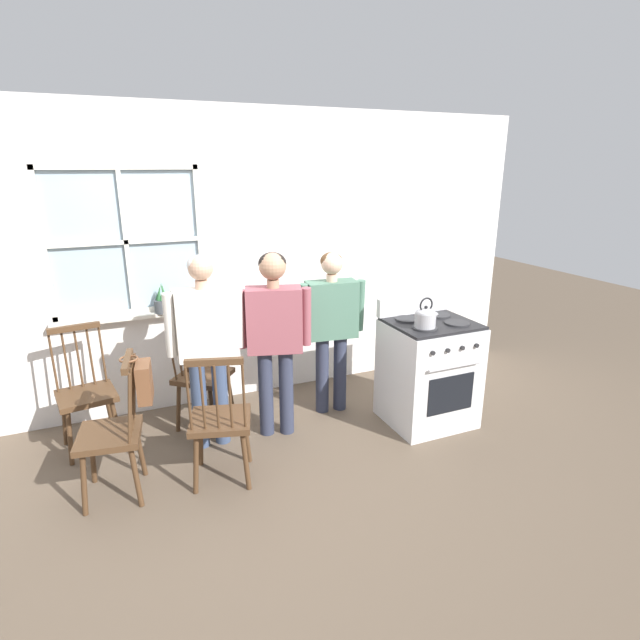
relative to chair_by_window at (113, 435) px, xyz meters
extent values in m
plane|color=brown|center=(1.06, -0.15, -0.46)|extent=(16.00, 16.00, 0.00)
cube|color=white|center=(2.58, 1.25, 0.89)|extent=(3.36, 0.06, 2.70)
cube|color=white|center=(0.27, 1.25, 0.01)|extent=(1.28, 0.06, 0.95)
cube|color=white|center=(0.27, 1.25, 1.99)|extent=(1.28, 0.06, 0.50)
cube|color=silver|center=(0.27, 1.17, 0.47)|extent=(1.34, 0.10, 0.03)
cube|color=#9EB7C6|center=(0.27, 1.26, 1.11)|extent=(1.22, 0.01, 1.19)
cube|color=silver|center=(0.27, 1.23, 1.11)|extent=(0.04, 0.02, 1.25)
cube|color=silver|center=(0.27, 1.23, 1.11)|extent=(1.28, 0.02, 0.04)
cube|color=silver|center=(-0.35, 1.23, 1.11)|extent=(0.04, 0.03, 1.25)
cube|color=silver|center=(0.88, 1.23, 1.11)|extent=(0.04, 0.03, 1.25)
cube|color=silver|center=(0.27, 1.23, 1.72)|extent=(1.28, 0.03, 0.04)
cube|color=silver|center=(0.27, 1.23, 0.51)|extent=(1.28, 0.03, 0.04)
cube|color=#4C331E|center=(-0.02, 0.00, 0.00)|extent=(0.46, 0.47, 0.04)
cylinder|color=#4C331E|center=(-0.16, 0.20, -0.24)|extent=(0.07, 0.08, 0.44)
cylinder|color=#4C331E|center=(-0.21, -0.14, -0.24)|extent=(0.08, 0.07, 0.44)
cylinder|color=#4C331E|center=(0.16, 0.15, -0.24)|extent=(0.08, 0.07, 0.44)
cylinder|color=#4C331E|center=(0.11, -0.19, -0.24)|extent=(0.07, 0.08, 0.44)
cylinder|color=#4C331E|center=(0.17, 0.16, 0.25)|extent=(0.07, 0.03, 0.50)
cylinder|color=#4C331E|center=(0.16, 0.07, 0.25)|extent=(0.07, 0.03, 0.50)
cylinder|color=#4C331E|center=(0.15, -0.02, 0.25)|extent=(0.07, 0.03, 0.50)
cylinder|color=#4C331E|center=(0.13, -0.11, 0.25)|extent=(0.07, 0.03, 0.50)
cylinder|color=#4C331E|center=(0.12, -0.20, 0.25)|extent=(0.07, 0.03, 0.50)
cube|color=#4C331E|center=(0.15, -0.02, 0.52)|extent=(0.10, 0.38, 0.04)
cube|color=#4C331E|center=(-0.17, 0.72, 0.00)|extent=(0.48, 0.46, 0.04)
cylinder|color=#4C331E|center=(-0.31, 0.53, -0.24)|extent=(0.07, 0.08, 0.44)
cylinder|color=#4C331E|center=(0.02, 0.59, -0.24)|extent=(0.08, 0.07, 0.44)
cylinder|color=#4C331E|center=(-0.37, 0.85, -0.24)|extent=(0.08, 0.07, 0.44)
cylinder|color=#4C331E|center=(-0.03, 0.90, -0.24)|extent=(0.07, 0.08, 0.44)
cylinder|color=#4C331E|center=(-0.38, 0.86, 0.25)|extent=(0.03, 0.07, 0.50)
cylinder|color=#4C331E|center=(-0.29, 0.87, 0.25)|extent=(0.03, 0.07, 0.50)
cylinder|color=#4C331E|center=(-0.20, 0.89, 0.25)|extent=(0.03, 0.07, 0.50)
cylinder|color=#4C331E|center=(-0.11, 0.90, 0.25)|extent=(0.03, 0.07, 0.50)
cylinder|color=#4C331E|center=(-0.02, 0.91, 0.25)|extent=(0.03, 0.07, 0.50)
cube|color=#4C331E|center=(-0.20, 0.89, 0.52)|extent=(0.38, 0.10, 0.04)
cube|color=#4C331E|center=(0.74, 0.74, 0.00)|extent=(0.58, 0.58, 0.04)
cylinder|color=#4C331E|center=(0.76, 0.51, -0.24)|extent=(0.05, 0.09, 0.44)
cylinder|color=#4C331E|center=(0.98, 0.77, -0.24)|extent=(0.09, 0.05, 0.44)
cylinder|color=#4C331E|center=(0.51, 0.71, -0.24)|extent=(0.09, 0.05, 0.44)
cylinder|color=#4C331E|center=(0.73, 0.97, -0.24)|extent=(0.05, 0.09, 0.44)
cylinder|color=#4C331E|center=(0.50, 0.71, 0.25)|extent=(0.07, 0.06, 0.50)
cylinder|color=#4C331E|center=(0.56, 0.78, 0.25)|extent=(0.07, 0.06, 0.50)
cylinder|color=#4C331E|center=(0.62, 0.85, 0.25)|extent=(0.07, 0.06, 0.50)
cylinder|color=#4C331E|center=(0.67, 0.92, 0.25)|extent=(0.07, 0.06, 0.50)
cylinder|color=#4C331E|center=(0.73, 0.99, 0.25)|extent=(0.07, 0.06, 0.50)
cube|color=#4C331E|center=(0.62, 0.85, 0.52)|extent=(0.28, 0.32, 0.04)
cube|color=#4C331E|center=(0.71, -0.09, 0.00)|extent=(0.52, 0.50, 0.04)
cylinder|color=#4C331E|center=(0.92, 0.01, -0.24)|extent=(0.08, 0.07, 0.44)
cylinder|color=#4C331E|center=(0.59, 0.11, -0.24)|extent=(0.07, 0.08, 0.44)
cylinder|color=#4C331E|center=(0.83, -0.29, -0.24)|extent=(0.07, 0.08, 0.44)
cylinder|color=#4C331E|center=(0.50, -0.20, -0.24)|extent=(0.08, 0.07, 0.44)
cylinder|color=#4C331E|center=(0.83, -0.31, 0.25)|extent=(0.04, 0.07, 0.50)
cylinder|color=#4C331E|center=(0.75, -0.28, 0.25)|extent=(0.04, 0.07, 0.50)
cylinder|color=#4C331E|center=(0.66, -0.26, 0.25)|extent=(0.04, 0.07, 0.50)
cylinder|color=#4C331E|center=(0.57, -0.23, 0.25)|extent=(0.04, 0.07, 0.50)
cylinder|color=#4C331E|center=(0.49, -0.20, 0.25)|extent=(0.04, 0.07, 0.50)
cube|color=#4C331E|center=(0.66, -0.26, 0.52)|extent=(0.38, 0.14, 0.04)
cylinder|color=#384766|center=(0.64, 0.40, -0.08)|extent=(0.12, 0.12, 0.77)
cylinder|color=#384766|center=(0.81, 0.40, -0.08)|extent=(0.12, 0.12, 0.77)
cube|color=white|center=(0.73, 0.40, 0.58)|extent=(0.44, 0.21, 0.54)
cylinder|color=white|center=(0.47, 0.38, 0.60)|extent=(0.08, 0.11, 0.50)
cylinder|color=white|center=(0.99, 0.38, 0.60)|extent=(0.08, 0.11, 0.50)
cylinder|color=tan|center=(0.73, 0.40, 0.88)|extent=(0.10, 0.10, 0.07)
sphere|color=tan|center=(0.73, 0.40, 1.01)|extent=(0.19, 0.19, 0.19)
ellipsoid|color=silver|center=(0.73, 0.41, 1.02)|extent=(0.19, 0.19, 0.16)
cylinder|color=#2D3347|center=(1.19, 0.38, -0.09)|extent=(0.12, 0.12, 0.75)
cylinder|color=#2D3347|center=(1.35, 0.33, -0.09)|extent=(0.12, 0.12, 0.75)
cube|color=#934C56|center=(1.27, 0.36, 0.55)|extent=(0.48, 0.32, 0.53)
cylinder|color=#934C56|center=(1.02, 0.41, 0.57)|extent=(0.10, 0.13, 0.49)
cylinder|color=#934C56|center=(1.52, 0.27, 0.57)|extent=(0.10, 0.13, 0.49)
cylinder|color=tan|center=(1.27, 0.36, 0.85)|extent=(0.10, 0.10, 0.06)
sphere|color=tan|center=(1.27, 0.36, 0.98)|extent=(0.21, 0.21, 0.21)
ellipsoid|color=black|center=(1.28, 0.37, 1.00)|extent=(0.22, 0.22, 0.18)
cylinder|color=#2D3347|center=(1.79, 0.57, -0.10)|extent=(0.12, 0.12, 0.72)
cylinder|color=#2D3347|center=(1.96, 0.55, -0.10)|extent=(0.12, 0.12, 0.72)
cube|color=#4C7560|center=(1.87, 0.56, 0.52)|extent=(0.47, 0.26, 0.51)
cylinder|color=#4C7560|center=(1.61, 0.57, 0.54)|extent=(0.09, 0.12, 0.47)
cylinder|color=#4C7560|center=(2.13, 0.51, 0.54)|extent=(0.09, 0.12, 0.47)
cylinder|color=beige|center=(1.87, 0.56, 0.80)|extent=(0.10, 0.10, 0.06)
sphere|color=beige|center=(1.87, 0.56, 0.93)|extent=(0.19, 0.19, 0.19)
ellipsoid|color=brown|center=(1.87, 0.57, 0.94)|extent=(0.19, 0.19, 0.16)
cube|color=silver|center=(2.57, 0.04, -0.01)|extent=(0.71, 0.64, 0.90)
cube|color=black|center=(2.57, 0.04, 0.45)|extent=(0.70, 0.61, 0.02)
cylinder|color=#2D2D30|center=(2.40, -0.09, 0.47)|extent=(0.20, 0.20, 0.02)
cylinder|color=#2D2D30|center=(2.73, -0.09, 0.47)|extent=(0.20, 0.20, 0.02)
cylinder|color=#2D2D30|center=(2.40, 0.17, 0.47)|extent=(0.20, 0.20, 0.02)
cylinder|color=#2D2D30|center=(2.73, 0.17, 0.47)|extent=(0.20, 0.20, 0.02)
cube|color=silver|center=(2.57, 0.33, 0.54)|extent=(0.71, 0.06, 0.16)
cube|color=black|center=(2.57, -0.29, -0.06)|extent=(0.44, 0.01, 0.32)
cylinder|color=silver|center=(2.57, -0.31, 0.19)|extent=(0.50, 0.02, 0.02)
cylinder|color=#232326|center=(2.35, -0.29, 0.33)|extent=(0.04, 0.02, 0.04)
cylinder|color=#232326|center=(2.49, -0.29, 0.33)|extent=(0.04, 0.02, 0.04)
cylinder|color=#232326|center=(2.64, -0.29, 0.33)|extent=(0.04, 0.02, 0.04)
cylinder|color=#232326|center=(2.78, -0.29, 0.33)|extent=(0.04, 0.02, 0.04)
cylinder|color=#B7B7BC|center=(2.40, -0.09, 0.54)|extent=(0.17, 0.17, 0.12)
ellipsoid|color=#B7B7BC|center=(2.40, -0.09, 0.60)|extent=(0.16, 0.16, 0.07)
sphere|color=black|center=(2.40, -0.09, 0.64)|extent=(0.03, 0.03, 0.03)
cylinder|color=#B7B7BC|center=(2.49, -0.09, 0.56)|extent=(0.08, 0.03, 0.07)
torus|color=black|center=(2.40, -0.09, 0.66)|extent=(0.12, 0.01, 0.12)
cylinder|color=#42474C|center=(0.50, 1.16, 0.54)|extent=(0.14, 0.14, 0.11)
cylinder|color=#33261C|center=(0.50, 1.16, 0.59)|extent=(0.13, 0.13, 0.01)
cone|color=#286033|center=(0.52, 1.16, 0.68)|extent=(0.06, 0.04, 0.16)
cone|color=#286033|center=(0.51, 1.18, 0.63)|extent=(0.04, 0.05, 0.07)
cone|color=#286033|center=(0.49, 1.17, 0.67)|extent=(0.07, 0.06, 0.14)
cone|color=#286033|center=(0.48, 1.15, 0.66)|extent=(0.05, 0.04, 0.13)
cone|color=#286033|center=(0.50, 1.13, 0.63)|extent=(0.04, 0.05, 0.08)
cone|color=#286033|center=(0.52, 1.14, 0.68)|extent=(0.07, 0.06, 0.16)
cube|color=brown|center=(0.23, -0.04, 0.36)|extent=(0.12, 0.23, 0.26)
torus|color=brown|center=(0.16, -0.02, 0.53)|extent=(0.14, 0.14, 0.01)
camera|label=1|loc=(0.11, -3.28, 1.73)|focal=28.00mm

